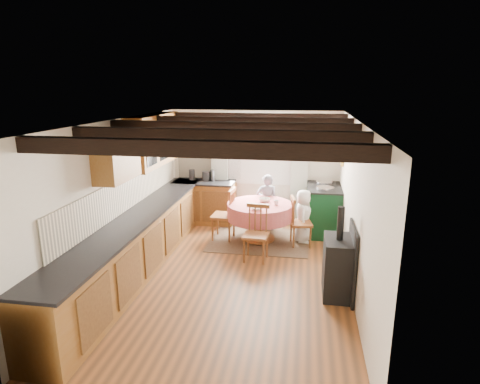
% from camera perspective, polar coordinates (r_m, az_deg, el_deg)
% --- Properties ---
extents(floor, '(3.60, 5.50, 0.00)m').
position_cam_1_polar(floor, '(6.43, -1.19, -11.79)').
color(floor, brown).
rests_on(floor, ground).
extents(ceiling, '(3.60, 5.50, 0.00)m').
position_cam_1_polar(ceiling, '(5.77, -1.32, 10.04)').
color(ceiling, white).
rests_on(ceiling, ground).
extents(wall_back, '(3.60, 0.00, 2.40)m').
position_cam_1_polar(wall_back, '(8.63, 2.12, 3.59)').
color(wall_back, silver).
rests_on(wall_back, ground).
extents(wall_front, '(3.60, 0.00, 2.40)m').
position_cam_1_polar(wall_front, '(3.52, -9.79, -13.95)').
color(wall_front, silver).
rests_on(wall_front, ground).
extents(wall_left, '(0.00, 5.50, 2.40)m').
position_cam_1_polar(wall_left, '(6.56, -16.91, -0.68)').
color(wall_left, silver).
rests_on(wall_left, ground).
extents(wall_right, '(0.00, 5.50, 2.40)m').
position_cam_1_polar(wall_right, '(5.94, 16.09, -2.21)').
color(wall_right, silver).
rests_on(wall_right, ground).
extents(beam_a, '(3.60, 0.16, 0.16)m').
position_cam_1_polar(beam_a, '(3.85, -6.88, 6.18)').
color(beam_a, black).
rests_on(beam_a, ceiling).
extents(beam_b, '(3.60, 0.16, 0.16)m').
position_cam_1_polar(beam_b, '(4.80, -3.55, 7.98)').
color(beam_b, black).
rests_on(beam_b, ceiling).
extents(beam_c, '(3.60, 0.16, 0.16)m').
position_cam_1_polar(beam_c, '(5.78, -1.31, 9.16)').
color(beam_c, black).
rests_on(beam_c, ceiling).
extents(beam_d, '(3.60, 0.16, 0.16)m').
position_cam_1_polar(beam_d, '(6.76, 0.28, 9.98)').
color(beam_d, black).
rests_on(beam_d, ceiling).
extents(beam_e, '(3.60, 0.16, 0.16)m').
position_cam_1_polar(beam_e, '(7.74, 1.48, 10.60)').
color(beam_e, black).
rests_on(beam_e, ceiling).
extents(splash_left, '(0.02, 4.50, 0.55)m').
position_cam_1_polar(splash_left, '(6.81, -15.66, -0.03)').
color(splash_left, beige).
rests_on(splash_left, wall_left).
extents(splash_back, '(1.40, 0.02, 0.55)m').
position_cam_1_polar(splash_back, '(8.79, -4.39, 3.77)').
color(splash_back, beige).
rests_on(splash_back, wall_back).
extents(base_cabinet_left, '(0.60, 5.30, 0.88)m').
position_cam_1_polar(base_cabinet_left, '(6.67, -14.09, -7.11)').
color(base_cabinet_left, brown).
rests_on(base_cabinet_left, floor).
extents(base_cabinet_back, '(1.30, 0.60, 0.88)m').
position_cam_1_polar(base_cabinet_back, '(8.72, -5.04, -1.48)').
color(base_cabinet_back, brown).
rests_on(base_cabinet_back, floor).
extents(worktop_left, '(0.64, 5.30, 0.04)m').
position_cam_1_polar(worktop_left, '(6.51, -14.18, -3.36)').
color(worktop_left, black).
rests_on(worktop_left, base_cabinet_left).
extents(worktop_back, '(1.30, 0.64, 0.04)m').
position_cam_1_polar(worktop_back, '(8.58, -5.14, 1.43)').
color(worktop_back, black).
rests_on(worktop_back, base_cabinet_back).
extents(wall_cabinet_glass, '(0.34, 1.80, 0.90)m').
position_cam_1_polar(wall_cabinet_glass, '(7.42, -12.10, 7.30)').
color(wall_cabinet_glass, brown).
rests_on(wall_cabinet_glass, wall_left).
extents(wall_cabinet_solid, '(0.34, 0.90, 0.70)m').
position_cam_1_polar(wall_cabinet_solid, '(6.07, -17.19, 4.87)').
color(wall_cabinet_solid, brown).
rests_on(wall_cabinet_solid, wall_left).
extents(window_frame, '(1.34, 0.03, 1.54)m').
position_cam_1_polar(window_frame, '(8.54, 2.80, 6.18)').
color(window_frame, white).
rests_on(window_frame, wall_back).
extents(window_pane, '(1.20, 0.01, 1.40)m').
position_cam_1_polar(window_pane, '(8.54, 2.81, 6.19)').
color(window_pane, white).
rests_on(window_pane, wall_back).
extents(curtain_left, '(0.35, 0.10, 2.10)m').
position_cam_1_polar(curtain_left, '(8.68, -2.89, 2.97)').
color(curtain_left, silver).
rests_on(curtain_left, wall_back).
extents(curtain_right, '(0.35, 0.10, 2.10)m').
position_cam_1_polar(curtain_right, '(8.49, 8.41, 2.56)').
color(curtain_right, silver).
rests_on(curtain_right, wall_back).
extents(curtain_rod, '(2.00, 0.03, 0.03)m').
position_cam_1_polar(curtain_rod, '(8.38, 2.79, 10.15)').
color(curtain_rod, black).
rests_on(curtain_rod, wall_back).
extents(wall_picture, '(0.04, 0.50, 0.60)m').
position_cam_1_polar(wall_picture, '(8.07, 14.37, 5.95)').
color(wall_picture, gold).
rests_on(wall_picture, wall_right).
extents(wall_plate, '(0.30, 0.02, 0.30)m').
position_cam_1_polar(wall_plate, '(8.45, 9.25, 6.61)').
color(wall_plate, silver).
rests_on(wall_plate, wall_back).
extents(rug, '(1.86, 1.45, 0.01)m').
position_cam_1_polar(rug, '(7.78, 2.76, -6.88)').
color(rug, '#452E23').
rests_on(rug, floor).
extents(dining_table, '(1.23, 1.23, 0.74)m').
position_cam_1_polar(dining_table, '(7.65, 2.79, -4.33)').
color(dining_table, '#C36C69').
rests_on(dining_table, floor).
extents(chair_near, '(0.45, 0.47, 0.96)m').
position_cam_1_polar(chair_near, '(6.78, 2.27, -5.93)').
color(chair_near, brown).
rests_on(chair_near, floor).
extents(chair_left, '(0.49, 0.47, 1.02)m').
position_cam_1_polar(chair_left, '(7.70, -2.41, -3.13)').
color(chair_left, brown).
rests_on(chair_left, floor).
extents(chair_right, '(0.49, 0.47, 0.93)m').
position_cam_1_polar(chair_right, '(7.49, 8.69, -4.17)').
color(chair_right, brown).
rests_on(chair_right, floor).
extents(aga_range, '(0.69, 1.06, 0.98)m').
position_cam_1_polar(aga_range, '(8.22, 11.80, -2.42)').
color(aga_range, '#0C351A').
rests_on(aga_range, floor).
extents(cast_iron_stove, '(0.39, 0.65, 1.31)m').
position_cam_1_polar(cast_iron_stove, '(5.79, 13.87, -8.26)').
color(cast_iron_stove, black).
rests_on(cast_iron_stove, floor).
extents(child_far, '(0.46, 0.32, 1.18)m').
position_cam_1_polar(child_far, '(8.17, 3.85, -1.50)').
color(child_far, slate).
rests_on(child_far, floor).
extents(child_right, '(0.34, 0.51, 1.02)m').
position_cam_1_polar(child_right, '(7.65, 8.97, -3.41)').
color(child_right, white).
rests_on(child_right, floor).
extents(bowl_a, '(0.31, 0.31, 0.05)m').
position_cam_1_polar(bowl_a, '(7.15, 2.38, -2.34)').
color(bowl_a, silver).
rests_on(bowl_a, dining_table).
extents(bowl_b, '(0.24, 0.24, 0.07)m').
position_cam_1_polar(bowl_b, '(7.66, 3.53, -1.14)').
color(bowl_b, silver).
rests_on(bowl_b, dining_table).
extents(cup, '(0.10, 0.10, 0.09)m').
position_cam_1_polar(cup, '(7.47, 5.18, -1.51)').
color(cup, silver).
rests_on(cup, dining_table).
extents(canister_tall, '(0.13, 0.13, 0.22)m').
position_cam_1_polar(canister_tall, '(8.71, -6.87, 2.47)').
color(canister_tall, '#262628').
rests_on(canister_tall, worktop_back).
extents(canister_wide, '(0.18, 0.18, 0.20)m').
position_cam_1_polar(canister_wide, '(8.59, -4.81, 2.26)').
color(canister_wide, '#262628').
rests_on(canister_wide, worktop_back).
extents(canister_slim, '(0.09, 0.09, 0.25)m').
position_cam_1_polar(canister_slim, '(8.52, -3.97, 2.34)').
color(canister_slim, '#262628').
rests_on(canister_slim, worktop_back).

